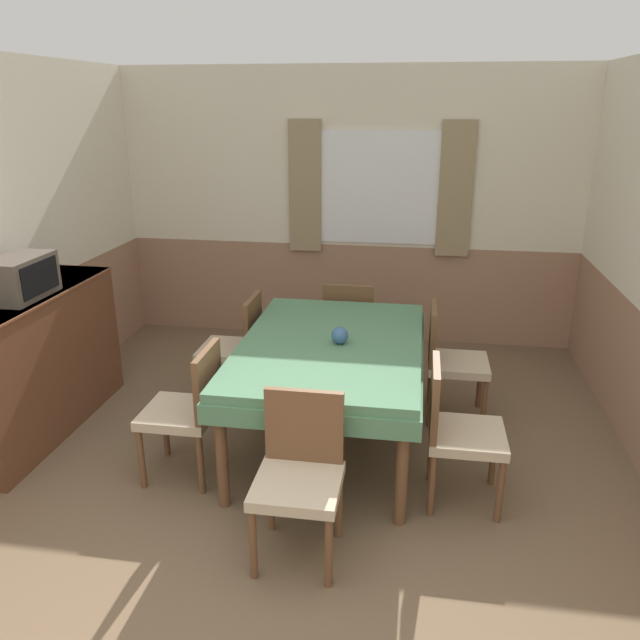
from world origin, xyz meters
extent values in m
cube|color=silver|center=(0.00, 4.02, 1.77)|extent=(4.77, 0.05, 1.65)
cube|color=#9E755B|center=(0.00, 4.02, 0.47)|extent=(4.77, 0.05, 0.95)
cube|color=white|center=(0.30, 3.99, 1.51)|extent=(1.22, 0.01, 1.04)
cube|color=#998460|center=(-0.41, 3.97, 1.51)|extent=(0.31, 0.03, 1.24)
cube|color=#998460|center=(1.00, 3.97, 1.51)|extent=(0.31, 0.03, 1.24)
cube|color=#9E755B|center=(-2.21, 2.00, 0.47)|extent=(0.05, 4.40, 0.95)
cube|color=#4C7A56|center=(0.15, 1.88, 0.73)|extent=(1.20, 1.80, 0.06)
cube|color=#4C7A56|center=(0.15, 1.88, 0.64)|extent=(1.23, 1.83, 0.12)
cylinder|color=brown|center=(-0.37, 1.06, 0.35)|extent=(0.07, 0.07, 0.70)
cylinder|color=brown|center=(0.67, 1.06, 0.35)|extent=(0.07, 0.07, 0.70)
cylinder|color=brown|center=(-0.37, 2.70, 0.35)|extent=(0.07, 0.07, 0.70)
cylinder|color=brown|center=(0.67, 2.70, 0.35)|extent=(0.07, 0.07, 0.70)
cylinder|color=brown|center=(0.34, 0.51, 0.20)|extent=(0.04, 0.04, 0.40)
cylinder|color=brown|center=(-0.04, 0.51, 0.20)|extent=(0.04, 0.04, 0.40)
cylinder|color=brown|center=(0.34, 0.89, 0.20)|extent=(0.04, 0.04, 0.40)
cylinder|color=brown|center=(-0.04, 0.89, 0.20)|extent=(0.04, 0.04, 0.40)
cube|color=tan|center=(0.15, 0.70, 0.43)|extent=(0.44, 0.44, 0.06)
cube|color=brown|center=(0.15, 0.90, 0.67)|extent=(0.42, 0.04, 0.41)
cylinder|color=brown|center=(1.22, 2.60, 0.20)|extent=(0.04, 0.04, 0.40)
cylinder|color=brown|center=(1.22, 2.22, 0.20)|extent=(0.04, 0.04, 0.40)
cylinder|color=brown|center=(0.84, 2.60, 0.20)|extent=(0.04, 0.04, 0.40)
cylinder|color=brown|center=(0.84, 2.22, 0.20)|extent=(0.04, 0.04, 0.40)
cube|color=tan|center=(1.03, 2.41, 0.43)|extent=(0.44, 0.44, 0.06)
cube|color=brown|center=(0.83, 2.41, 0.67)|extent=(0.04, 0.42, 0.41)
cylinder|color=brown|center=(-0.92, 1.16, 0.20)|extent=(0.04, 0.04, 0.40)
cylinder|color=brown|center=(-0.92, 1.54, 0.20)|extent=(0.04, 0.04, 0.40)
cylinder|color=brown|center=(-0.54, 1.16, 0.20)|extent=(0.04, 0.04, 0.40)
cylinder|color=brown|center=(-0.54, 1.54, 0.20)|extent=(0.04, 0.04, 0.40)
cube|color=tan|center=(-0.73, 1.35, 0.43)|extent=(0.44, 0.44, 0.06)
cube|color=brown|center=(-0.53, 1.35, 0.67)|extent=(0.04, 0.42, 0.41)
cylinder|color=brown|center=(-0.04, 3.25, 0.20)|extent=(0.04, 0.04, 0.40)
cylinder|color=brown|center=(0.34, 3.25, 0.20)|extent=(0.04, 0.04, 0.40)
cylinder|color=brown|center=(-0.04, 2.87, 0.20)|extent=(0.04, 0.04, 0.40)
cylinder|color=brown|center=(0.34, 2.87, 0.20)|extent=(0.04, 0.04, 0.40)
cube|color=tan|center=(0.15, 3.06, 0.43)|extent=(0.44, 0.44, 0.06)
cube|color=brown|center=(0.15, 2.86, 0.67)|extent=(0.42, 0.04, 0.41)
cylinder|color=brown|center=(-0.92, 2.22, 0.20)|extent=(0.04, 0.04, 0.40)
cylinder|color=brown|center=(-0.92, 2.60, 0.20)|extent=(0.04, 0.04, 0.40)
cylinder|color=brown|center=(-0.54, 2.22, 0.20)|extent=(0.04, 0.04, 0.40)
cylinder|color=brown|center=(-0.54, 2.60, 0.20)|extent=(0.04, 0.04, 0.40)
cube|color=tan|center=(-0.73, 2.41, 0.43)|extent=(0.44, 0.44, 0.06)
cube|color=brown|center=(-0.53, 2.41, 0.67)|extent=(0.04, 0.42, 0.41)
cylinder|color=brown|center=(1.22, 1.54, 0.20)|extent=(0.04, 0.04, 0.40)
cylinder|color=brown|center=(1.22, 1.16, 0.20)|extent=(0.04, 0.04, 0.40)
cylinder|color=brown|center=(0.84, 1.54, 0.20)|extent=(0.04, 0.04, 0.40)
cylinder|color=brown|center=(0.84, 1.16, 0.20)|extent=(0.04, 0.04, 0.40)
cube|color=tan|center=(1.03, 1.35, 0.43)|extent=(0.44, 0.44, 0.06)
cube|color=brown|center=(0.83, 1.35, 0.67)|extent=(0.04, 0.42, 0.41)
cube|color=brown|center=(-1.94, 1.75, 0.52)|extent=(0.44, 1.58, 1.03)
cube|color=brown|center=(-1.94, 1.75, 1.02)|extent=(0.46, 1.60, 0.02)
cube|color=#51473D|center=(-1.91, 1.68, 1.17)|extent=(0.28, 0.49, 0.28)
cube|color=black|center=(-1.77, 1.68, 1.18)|extent=(0.01, 0.40, 0.21)
sphere|color=#335684|center=(0.21, 1.86, 0.82)|extent=(0.11, 0.11, 0.11)
camera|label=1|loc=(0.69, -1.95, 2.28)|focal=35.00mm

